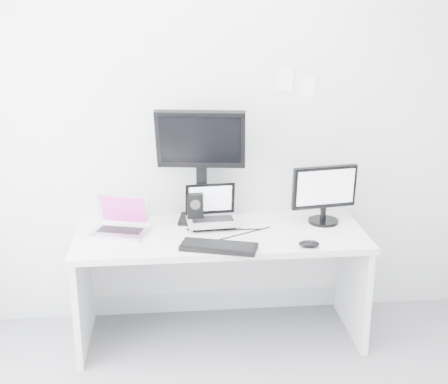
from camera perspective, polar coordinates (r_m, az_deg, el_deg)
The scene contains 11 objects.
back_wall at distance 3.94m, azimuth -0.80°, elevation 6.47°, with size 3.60×3.60×0.00m, color silver.
desk at distance 3.93m, azimuth -0.32°, elevation -8.77°, with size 1.80×0.70×0.73m, color silver.
macbook at distance 3.77m, azimuth -9.87°, elevation -2.16°, with size 0.33×0.25×0.25m, color #ABACB0.
speaker at distance 3.91m, azimuth -2.73°, elevation -1.51°, with size 0.10×0.10×0.20m, color black.
dell_laptop at distance 3.84m, azimuth -1.08°, elevation -1.39°, with size 0.32×0.25×0.27m, color #9EA0A6.
rear_monitor at distance 3.86m, azimuth -2.16°, elevation 2.57°, with size 0.56×0.20×0.76m, color black.
samsung_monitor at distance 3.94m, azimuth 9.44°, elevation -0.17°, with size 0.43×0.20×0.39m, color black.
keyboard at distance 3.53m, azimuth -0.49°, elevation -5.17°, with size 0.44×0.16×0.03m, color black.
mouse at distance 3.60m, azimuth 7.99°, elevation -4.83°, with size 0.12×0.08×0.04m, color black.
wall_note_0 at distance 3.96m, azimuth 5.81°, elevation 10.38°, with size 0.10×0.00×0.14m, color white.
wall_note_1 at distance 3.99m, azimuth 7.93°, elevation 9.79°, with size 0.09×0.00×0.13m, color white.
Camera 1 is at (-0.31, -2.26, 2.12)m, focal length 48.71 mm.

